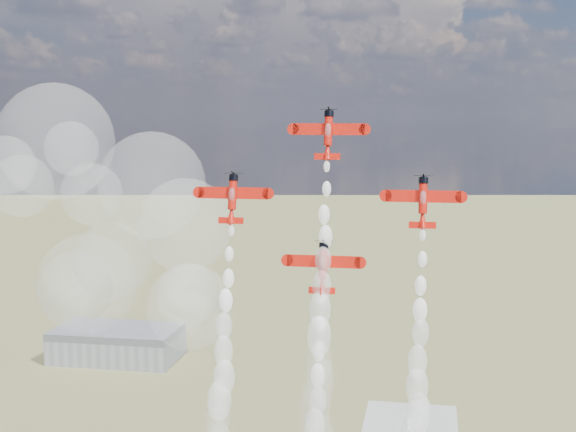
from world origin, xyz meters
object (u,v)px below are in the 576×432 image
at_px(hangar, 117,344).
at_px(plane_right, 423,201).
at_px(plane_left, 232,197).
at_px(plane_slot, 323,266).
at_px(plane_lead, 328,134).

relative_size(hangar, plane_right, 4.35).
height_order(plane_left, plane_slot, plane_left).
bearing_deg(plane_lead, hangar, 122.13).
relative_size(plane_lead, plane_slot, 1.00).
bearing_deg(plane_left, hangar, 118.06).
bearing_deg(plane_slot, plane_lead, 90.00).
bearing_deg(hangar, plane_lead, -57.87).
bearing_deg(plane_right, plane_slot, -169.89).
height_order(plane_lead, plane_right, plane_lead).
xyz_separation_m(plane_lead, plane_left, (-15.04, -2.68, -10.18)).
xyz_separation_m(plane_left, plane_slot, (15.04, -2.68, -10.18)).
height_order(plane_right, plane_slot, plane_right).
distance_m(hangar, plane_slot, 220.51).
bearing_deg(plane_lead, plane_left, -169.89).
distance_m(plane_left, plane_slot, 18.36).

